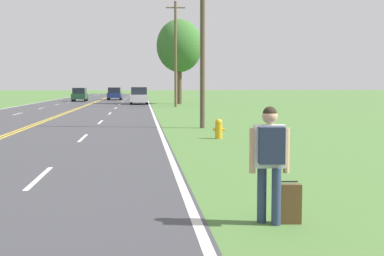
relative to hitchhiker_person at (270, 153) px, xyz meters
name	(u,v)px	position (x,y,z in m)	size (l,w,h in m)	color
hitchhiker_person	(270,153)	(0.00, 0.00, 0.00)	(0.60, 0.45, 1.78)	navy
suitcase	(289,204)	(0.31, 0.02, -0.78)	(0.38, 0.16, 0.65)	brown
fire_hydrant	(219,129)	(1.09, 12.78, -0.69)	(0.44, 0.28, 0.77)	gold
utility_pole_midground	(203,37)	(1.04, 17.92, 3.27)	(1.80, 0.24, 8.40)	brown
utility_pole_far	(176,53)	(1.31, 42.48, 3.99)	(1.80, 0.24, 9.83)	brown
tree_behind_sign	(179,46)	(2.25, 50.58, 5.20)	(4.96, 4.96, 9.17)	brown
car_silver_suv_mid_far	(139,95)	(-2.16, 49.81, -0.13)	(1.88, 4.77, 1.84)	black
car_dark_green_hatchback_receding	(80,94)	(-9.65, 60.67, -0.20)	(1.75, 3.56, 1.70)	black
car_dark_blue_van_distant	(115,93)	(-5.58, 66.84, -0.18)	(1.92, 4.32, 1.72)	black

